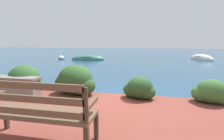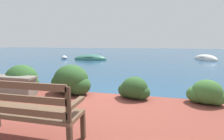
# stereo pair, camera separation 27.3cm
# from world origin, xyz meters

# --- Properties ---
(ground_plane) EXTENTS (80.00, 80.00, 0.00)m
(ground_plane) POSITION_xyz_m (0.00, 0.00, 0.00)
(ground_plane) COLOR navy
(park_bench) EXTENTS (1.62, 0.48, 0.93)m
(park_bench) POSITION_xyz_m (-0.50, -2.57, 0.71)
(park_bench) COLOR #433123
(park_bench) RESTS_ON patio_terrace
(stone_wall) EXTENTS (1.66, 0.39, 0.51)m
(stone_wall) POSITION_xyz_m (-2.59, -0.71, 0.48)
(stone_wall) COLOR gray
(stone_wall) RESTS_ON patio_terrace
(hedge_clump_far_left) EXTENTS (1.13, 0.82, 0.77)m
(hedge_clump_far_left) POSITION_xyz_m (-2.48, -0.32, 0.55)
(hedge_clump_far_left) COLOR #2D5628
(hedge_clump_far_left) RESTS_ON patio_terrace
(hedge_clump_left) EXTENTS (1.19, 0.86, 0.81)m
(hedge_clump_left) POSITION_xyz_m (-0.95, -0.24, 0.57)
(hedge_clump_left) COLOR #284C23
(hedge_clump_left) RESTS_ON patio_terrace
(hedge_clump_centre) EXTENTS (0.82, 0.59, 0.56)m
(hedge_clump_centre) POSITION_xyz_m (0.80, -0.26, 0.46)
(hedge_clump_centre) COLOR #284C23
(hedge_clump_centre) RESTS_ON patio_terrace
(hedge_clump_right) EXTENTS (0.84, 0.60, 0.57)m
(hedge_clump_right) POSITION_xyz_m (2.47, -0.26, 0.47)
(hedge_clump_right) COLOR #38662D
(hedge_clump_right) RESTS_ON patio_terrace
(rowboat_nearest) EXTENTS (3.11, 1.62, 0.86)m
(rowboat_nearest) POSITION_xyz_m (-4.36, 10.45, 0.07)
(rowboat_nearest) COLOR #336B5B
(rowboat_nearest) RESTS_ON ground_plane
(rowboat_mid) EXTENTS (2.11, 2.69, 0.88)m
(rowboat_mid) POSITION_xyz_m (5.85, 12.69, 0.07)
(rowboat_mid) COLOR silver
(rowboat_mid) RESTS_ON ground_plane
(mooring_buoy) EXTENTS (0.58, 0.58, 0.52)m
(mooring_buoy) POSITION_xyz_m (-6.98, 10.47, 0.09)
(mooring_buoy) COLOR white
(mooring_buoy) RESTS_ON ground_plane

